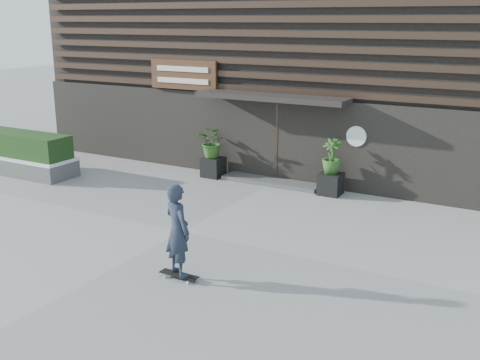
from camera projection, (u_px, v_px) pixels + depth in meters
The scene contains 11 objects.
ground at pixel (182, 232), 13.15m from camera, with size 80.00×80.00×0.00m, color gray.
entrance_step at pixel (272, 181), 16.99m from camera, with size 3.00×0.80×0.12m, color #474745.
planter_pot_left at pixel (213, 167), 17.66m from camera, with size 0.60×0.60×0.60m, color black.
bamboo_left at pixel (213, 142), 17.45m from camera, with size 0.86×0.75×0.96m, color #2D591E.
planter_pot_right at pixel (331, 184), 15.86m from camera, with size 0.60×0.60×0.60m, color black.
bamboo_right at pixel (332, 156), 15.65m from camera, with size 0.54×0.54×0.96m, color #2D591E.
raised_bed at pixel (25, 165), 18.07m from camera, with size 3.50×1.20×0.50m, color #4B4C49.
snow_layer at pixel (24, 156), 17.99m from camera, with size 3.50×1.20×0.08m, color white.
hedge at pixel (23, 144), 17.88m from camera, with size 3.30×1.00×0.70m, color #183413.
building at pixel (341, 39), 20.43m from camera, with size 18.00×11.00×8.00m.
skateboarder at pixel (178, 231), 10.52m from camera, with size 0.78×0.64×1.83m.
Camera 1 is at (7.22, -10.10, 4.68)m, focal length 43.28 mm.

